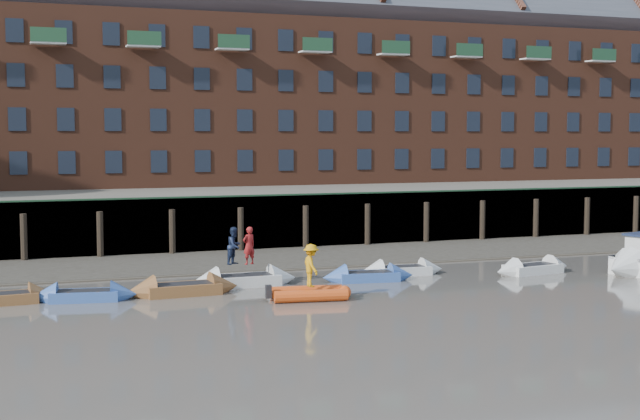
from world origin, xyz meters
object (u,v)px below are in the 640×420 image
rowboat_0 (1,299)px  rowboat_4 (368,276)px  person_rower_b (234,246)px  person_rower_a (249,246)px  rowboat_1 (84,295)px  rib_tender (312,293)px  rowboat_5 (402,270)px  rowboat_2 (183,289)px  rowboat_6 (533,269)px  person_rib_crew (311,265)px  rowboat_3 (244,280)px

rowboat_0 → rowboat_4: size_ratio=0.99×
person_rower_b → person_rower_a: bearing=-61.0°
rowboat_1 → rib_tender: (8.95, -2.89, 0.03)m
rowboat_5 → rib_tender: (-6.25, -4.64, 0.03)m
rowboat_1 → rowboat_2: 4.09m
rib_tender → rowboat_4: bearing=49.4°
rowboat_6 → rib_tender: size_ratio=1.36×
person_rib_crew → rowboat_4: bearing=-49.2°
rowboat_0 → rowboat_6: bearing=-5.5°
rowboat_0 → rowboat_6: (24.73, -0.42, 0.01)m
rowboat_0 → rowboat_2: bearing=-7.9°
rowboat_4 → person_rower_b: size_ratio=2.62×
rowboat_6 → person_rib_crew: person_rib_crew is taller
person_rower_b → person_rib_crew: 4.90m
rowboat_0 → rowboat_6: rowboat_6 is taller
rowboat_0 → person_rib_crew: size_ratio=2.50×
rowboat_4 → person_rower_a: person_rower_a is taller
person_rower_a → person_rib_crew: person_rower_a is taller
rowboat_6 → person_rib_crew: bearing=-176.1°
rowboat_0 → rowboat_5: (18.43, 1.34, -0.01)m
rowboat_2 → person_rower_b: person_rower_b is taller
rowboat_6 → person_rower_b: bearing=165.2°
rowboat_4 → rowboat_3: bearing=-178.6°
rowboat_4 → rowboat_0: bearing=-171.1°
rowboat_0 → rowboat_3: (10.37, 0.90, 0.03)m
rowboat_3 → rib_tender: 4.57m
rib_tender → person_rower_b: bearing=124.5°
rowboat_1 → rowboat_6: (21.50, -0.01, 0.01)m
rowboat_2 → rowboat_4: size_ratio=1.10×
rib_tender → person_rower_a: person_rower_a is taller
rib_tender → rowboat_0: bearing=173.0°
person_rower_b → person_rib_crew: size_ratio=0.96×
rowboat_3 → rowboat_4: 5.85m
rowboat_1 → person_rower_b: bearing=21.8°
rowboat_0 → person_rower_b: size_ratio=2.60×
rowboat_0 → person_rower_a: (10.62, 0.90, 1.60)m
rowboat_1 → person_rower_b: 7.12m
rowboat_5 → rib_tender: rowboat_5 is taller
rowboat_0 → rib_tender: rowboat_0 is taller
person_rower_a → rowboat_4: bearing=152.0°
rowboat_1 → person_rower_a: (7.39, 1.31, 1.60)m
rowboat_2 → rowboat_6: size_ratio=1.06×
rowboat_1 → rowboat_6: bearing=9.2°
rowboat_1 → person_rower_b: size_ratio=2.59×
rowboat_2 → person_rib_crew: (4.83, -2.85, 1.18)m
person_rower_b → rowboat_5: bearing=-41.2°
rowboat_3 → rib_tender: (1.81, -4.19, -0.00)m
rowboat_3 → person_rower_b: bearing=149.7°
rowboat_2 → rib_tender: (4.86, -2.86, 0.00)m
rowboat_5 → rowboat_6: size_ratio=0.93×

